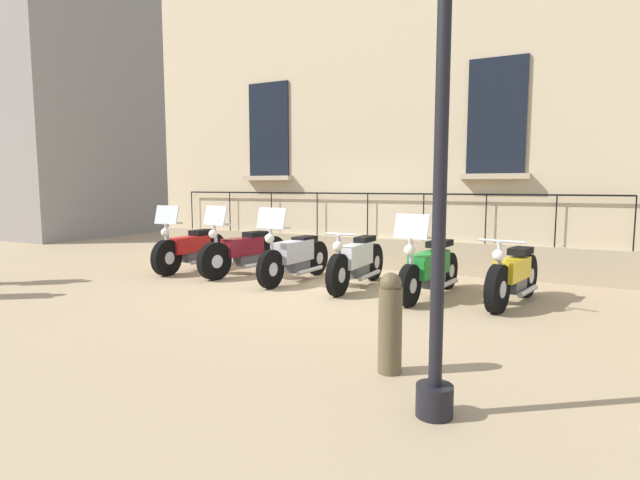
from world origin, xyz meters
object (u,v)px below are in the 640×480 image
motorcycle_maroon (244,252)px  motorcycle_silver (295,256)px  motorcycle_red (191,249)px  bollard (390,323)px  motorcycle_green (430,269)px  lamppost (443,57)px  motorcycle_white (357,262)px  motorcycle_yellow (513,277)px

motorcycle_maroon → motorcycle_silver: 1.22m
motorcycle_red → bollard: bearing=57.6°
motorcycle_red → motorcycle_green: motorcycle_red is taller
motorcycle_red → motorcycle_silver: 2.46m
lamppost → motorcycle_silver: bearing=-138.8°
motorcycle_white → motorcycle_green: motorcycle_green is taller
motorcycle_yellow → bollard: motorcycle_yellow is taller
motorcycle_red → motorcycle_yellow: bearing=89.0°
motorcycle_silver → motorcycle_yellow: motorcycle_silver is taller
motorcycle_red → motorcycle_yellow: 6.16m
motorcycle_white → motorcycle_yellow: motorcycle_yellow is taller
motorcycle_silver → lamppost: bearing=41.2°
motorcycle_maroon → motorcycle_silver: same height
motorcycle_silver → motorcycle_white: (-0.02, 1.21, -0.02)m
motorcycle_maroon → motorcycle_silver: size_ratio=0.99×
motorcycle_white → motorcycle_red: bearing=-90.5°
motorcycle_red → motorcycle_green: size_ratio=0.97×
motorcycle_green → lamppost: size_ratio=0.56×
motorcycle_maroon → motorcycle_green: bearing=85.6°
motorcycle_maroon → bollard: 5.51m
motorcycle_maroon → motorcycle_green: (0.28, 3.71, -0.00)m
motorcycle_yellow → bollard: bearing=-11.9°
motorcycle_red → motorcycle_white: (0.03, 3.67, -0.01)m
motorcycle_silver → motorcycle_red: bearing=-91.1°
lamppost → motorcycle_maroon: bearing=-131.4°
motorcycle_yellow → bollard: 3.43m
motorcycle_green → motorcycle_silver: bearing=-93.3°
lamppost → bollard: 2.33m
motorcycle_white → motorcycle_yellow: (0.08, 2.49, -0.02)m
motorcycle_green → bollard: (3.27, 0.49, 0.03)m
motorcycle_red → motorcycle_white: size_ratio=0.95×
motorcycle_yellow → lamppost: size_ratio=0.51×
motorcycle_white → bollard: size_ratio=2.32×
motorcycle_white → bollard: 3.87m
motorcycle_silver → lamppost: size_ratio=0.56×
motorcycle_green → lamppost: 4.64m
motorcycle_white → motorcycle_green: (0.16, 1.29, 0.01)m
motorcycle_maroon → motorcycle_yellow: motorcycle_maroon is taller
motorcycle_red → motorcycle_yellow: motorcycle_red is taller
motorcycle_red → motorcycle_maroon: bearing=94.2°
motorcycle_silver → motorcycle_yellow: 3.70m
motorcycle_silver → motorcycle_green: (0.15, 2.50, -0.02)m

